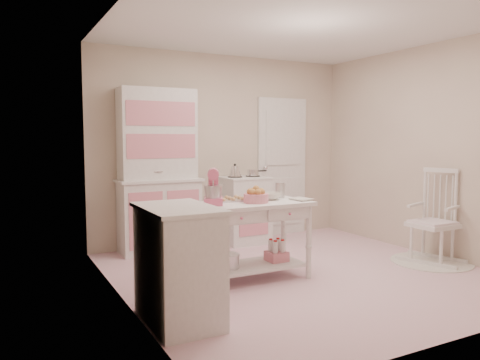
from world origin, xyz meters
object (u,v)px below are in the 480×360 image
stand_mixer (213,187)px  bread_basket (256,198)px  work_table (252,241)px  base_cabinet (178,264)px  stove (244,210)px  rocking_chair (433,216)px  hutch (159,170)px

stand_mixer → bread_basket: 0.46m
work_table → stand_mixer: bearing=177.3°
base_cabinet → work_table: base_cabinet is taller
stove → rocking_chair: (1.44, -1.96, 0.09)m
work_table → bread_basket: size_ratio=4.80×
hutch → stand_mixer: bearing=-88.6°
base_cabinet → rocking_chair: rocking_chair is taller
hutch → rocking_chair: bearing=-37.2°
bread_basket → rocking_chair: bearing=-9.3°
base_cabinet → rocking_chair: 3.25m
rocking_chair → work_table: size_ratio=0.92×
hutch → stove: 1.33m
bread_basket → stove: bearing=65.8°
work_table → base_cabinet: bearing=-146.3°
stove → rocking_chair: size_ratio=0.84×
base_cabinet → stand_mixer: (0.63, 0.72, 0.51)m
hutch → stove: size_ratio=2.26×
stove → bread_basket: stove is taller
bread_basket → base_cabinet: bearing=-148.7°
base_cabinet → work_table: bearing=33.7°
hutch → rocking_chair: hutch is taller
base_cabinet → rocking_chair: (3.23, 0.30, 0.09)m
base_cabinet → bread_basket: (1.07, 0.65, 0.39)m
base_cabinet → work_table: (1.05, 0.70, -0.06)m
hutch → base_cabinet: size_ratio=2.26×
stove → stand_mixer: size_ratio=2.71×
hutch → bread_basket: 1.73m
base_cabinet → bread_basket: base_cabinet is taller
rocking_chair → stand_mixer: stand_mixer is taller
hutch → bread_basket: (0.48, -1.65, -0.19)m
stove → rocking_chair: 2.43m
work_table → hutch: bearing=106.0°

